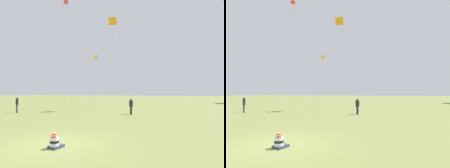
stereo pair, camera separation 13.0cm
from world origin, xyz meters
TOP-DOWN VIEW (x-y plane):
  - ground_plane at (0.00, 0.00)m, footprint 300.00×300.00m
  - seated_toddler at (0.35, -0.34)m, footprint 0.51×0.60m
  - person_standing_0 at (-11.96, 8.52)m, footprint 0.40×0.40m
  - person_standing_2 at (0.45, 11.57)m, footprint 0.54×0.54m
  - kite_2 at (-11.64, 16.91)m, footprint 0.70×0.52m
  - kite_6 at (-9.63, 23.86)m, footprint 0.80×0.52m
  - kite_8 at (-3.30, 16.20)m, footprint 1.22×0.92m

SIDE VIEW (x-z plane):
  - ground_plane at x=0.00m, z-range 0.00..0.00m
  - seated_toddler at x=0.35m, z-range -0.06..0.55m
  - person_standing_2 at x=0.45m, z-range 0.15..1.82m
  - person_standing_0 at x=-11.96m, z-range 0.21..2.02m
  - kite_6 at x=-9.63m, z-range 3.97..13.46m
  - kite_8 at x=-3.30m, z-range 5.57..18.26m
  - kite_2 at x=-11.64m, z-range 6.91..24.21m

